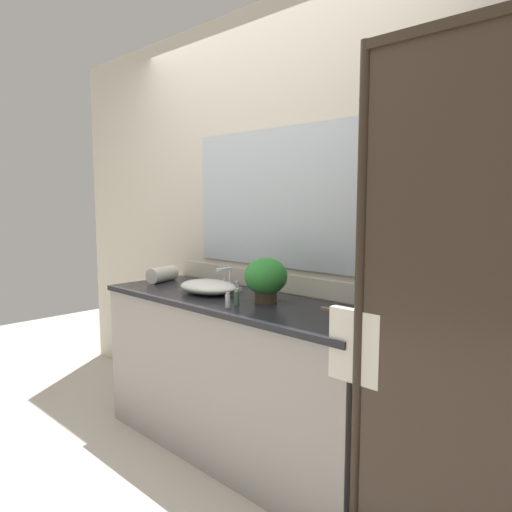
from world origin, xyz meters
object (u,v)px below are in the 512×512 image
Objects in this scene: rolled_towel_near_edge at (162,274)px; amenity_bottle_conditioner at (237,297)px; sink_basin at (208,287)px; amenity_bottle_shampoo at (228,300)px; potted_plant at (266,278)px; faucet at (229,282)px.

amenity_bottle_conditioner is at bearing -9.70° from rolled_towel_near_edge.
sink_basin is at bearing 163.66° from amenity_bottle_conditioner.
amenity_bottle_shampoo is 0.36× the size of rolled_towel_near_edge.
potted_plant reaches higher than amenity_bottle_conditioner.
rolled_towel_near_edge reaches higher than amenity_bottle_shampoo.
potted_plant is at bearing 75.87° from amenity_bottle_shampoo.
amenity_bottle_shampoo is (0.36, -0.18, -0.00)m from sink_basin.
amenity_bottle_shampoo is at bearing -43.68° from faucet.
faucet reaches higher than sink_basin.
rolled_towel_near_edge is (-0.95, 0.00, -0.08)m from potted_plant.
potted_plant is 0.95m from rolled_towel_near_edge.
faucet is 0.44m from amenity_bottle_conditioner.
faucet is 0.44m from potted_plant.
faucet is 0.71× the size of potted_plant.
rolled_towel_near_edge is (-0.89, 0.22, 0.01)m from amenity_bottle_shampoo.
rolled_towel_near_edge is (-0.53, 0.05, 0.01)m from sink_basin.
potted_plant is at bearing 6.45° from sink_basin.
amenity_bottle_shampoo is at bearing -104.13° from potted_plant.
rolled_towel_near_edge is at bearing -167.10° from faucet.
potted_plant reaches higher than faucet.
amenity_bottle_conditioner is 0.39× the size of rolled_towel_near_edge.
faucet reaches higher than amenity_bottle_conditioner.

